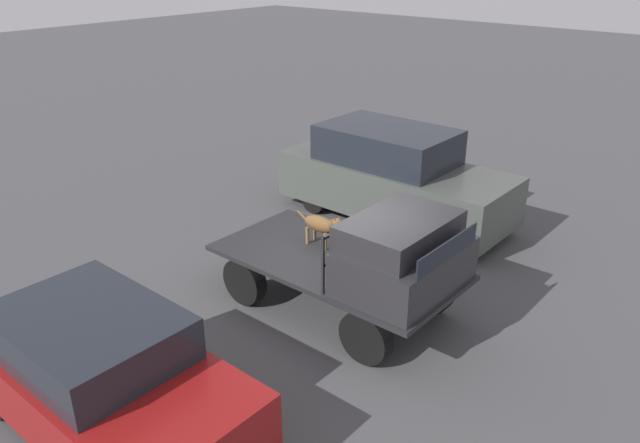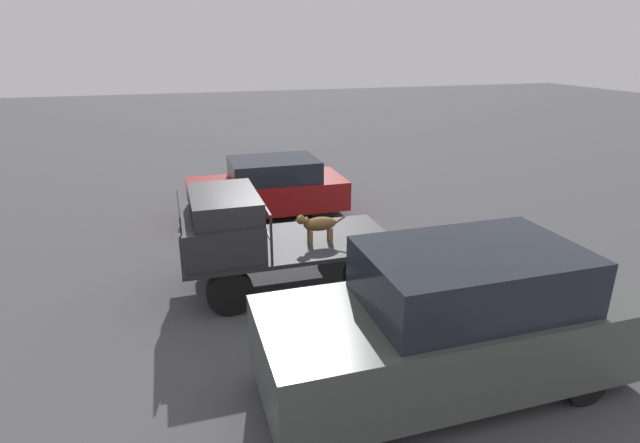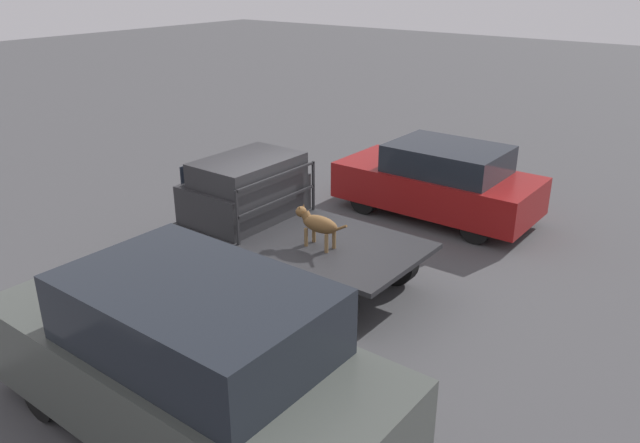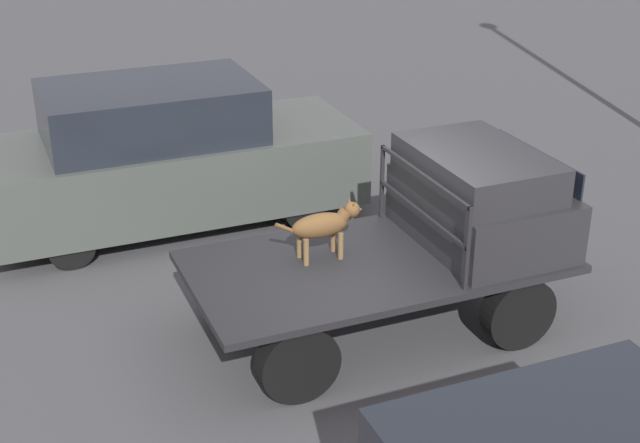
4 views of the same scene
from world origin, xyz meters
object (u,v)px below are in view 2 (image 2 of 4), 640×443
flatbed_truck (289,253)px  dog (317,224)px  parked_sedan (269,188)px  parked_pickup_far (453,322)px

flatbed_truck → dog: 0.85m
parked_sedan → parked_pickup_far: (-0.98, 7.73, 0.19)m
flatbed_truck → parked_pickup_far: (-1.39, 3.68, 0.35)m
parked_sedan → parked_pickup_far: 7.79m
parked_sedan → flatbed_truck: bearing=89.6°
parked_sedan → parked_pickup_far: bearing=102.7°
flatbed_truck → parked_sedan: bearing=-95.8°
parked_pickup_far → parked_sedan: bearing=-91.0°
parked_pickup_far → flatbed_truck: bearing=-77.5°
flatbed_truck → dog: (-0.51, 0.25, 0.63)m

